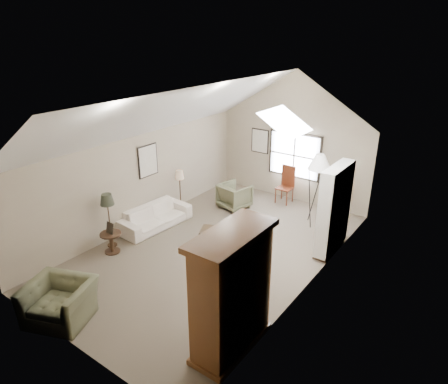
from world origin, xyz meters
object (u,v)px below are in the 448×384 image
Objects in this scene: sofa at (156,216)px; side_chair at (285,185)px; armchair_near at (60,301)px; armchair_far at (235,196)px; coffee_table at (219,239)px; armoire at (232,292)px; side_table at (112,243)px.

side_chair is at bearing -26.33° from sofa.
armchair_near is (1.24, -3.73, 0.08)m from sofa.
armchair_far reaches higher than sofa.
sofa is 2.23× the size of coffee_table.
side_chair is at bearing -118.62° from armchair_far.
armchair_near is 3.95m from coffee_table.
armoire is at bearing -69.41° from side_chair.
armchair_far is at bearing 76.40° from side_table.
side_table reaches higher than coffee_table.
side_table is (-1.98, -1.73, 0.02)m from coffee_table.
armchair_near is 6.04m from armchair_far.
armchair_near is 1.26× the size of coffee_table.
coffee_table is (2.08, 0.13, -0.06)m from sofa.
armoire is at bearing -115.76° from sofa.
sofa is 1.77× the size of armchair_near.
coffee_table is (0.84, 3.86, -0.14)m from armchair_near.
armchair_near is at bearing 103.37° from armchair_far.
armchair_far is at bearing -129.36° from side_chair.
side_table is at bearing 95.97° from armchair_near.
side_chair is (2.08, 3.53, 0.28)m from sofa.
sofa is 3.99× the size of side_table.
side_chair is (0.84, 7.26, 0.20)m from armchair_near.
armoire reaches higher than side_table.
coffee_table is at bearing -82.37° from sofa.
side_chair is (1.04, 1.23, 0.20)m from armchair_far.
armchair_near is (-2.99, -1.30, -0.72)m from armoire.
coffee_table is 0.79× the size of side_chair.
armchair_far reaches higher than coffee_table.
side_chair reaches higher than armchair_far.
armchair_far is (1.04, 2.30, 0.08)m from sofa.
side_chair is at bearing 90.02° from coffee_table.
side_table is at bearing -110.33° from side_chair.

